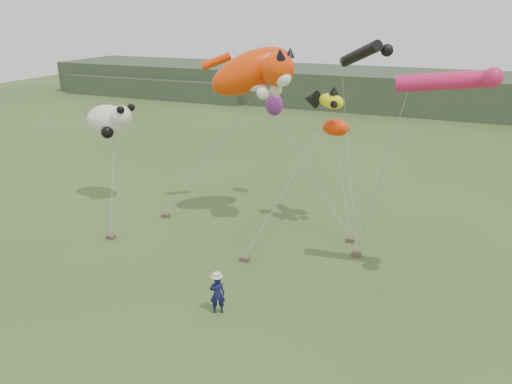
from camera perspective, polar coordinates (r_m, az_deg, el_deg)
ground at (r=20.11m, az=-2.76°, el=-12.05°), size 120.00×120.00×0.00m
headland at (r=61.56m, az=12.89°, el=11.38°), size 90.00×13.00×4.00m
festival_attendant at (r=18.92m, az=-4.44°, el=-11.56°), size 0.68×0.60×1.56m
sandbag_anchors at (r=24.54m, az=-1.59°, el=-5.50°), size 12.05×4.58×0.20m
cat_kite at (r=25.05m, az=0.05°, el=13.58°), size 5.61×4.15×3.34m
fish_kite at (r=24.40m, az=7.75°, el=10.41°), size 2.29×1.51×1.14m
tube_kites at (r=20.96m, az=17.95°, el=13.19°), size 6.96×6.05×1.72m
panda_kite at (r=29.60m, az=-16.33°, el=7.90°), size 3.08×1.99×1.91m
misc_kites at (r=26.83m, az=5.56°, el=8.65°), size 5.30×2.75×1.59m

